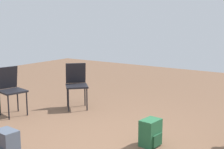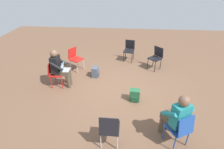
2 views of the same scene
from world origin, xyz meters
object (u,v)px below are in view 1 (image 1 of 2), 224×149
at_px(chair_east, 10,87).
at_px(backpack_by_empty_chair, 7,146).
at_px(backpack_near_laptop_user, 150,134).
at_px(chair_southeast, 76,82).

relative_size(chair_east, backpack_by_empty_chair, 2.36).
height_order(backpack_near_laptop_user, backpack_by_empty_chair, same).
bearing_deg(chair_east, chair_southeast, 158.21).
bearing_deg(chair_southeast, chair_east, 10.88).
bearing_deg(backpack_by_empty_chair, backpack_near_laptop_user, -132.57).
bearing_deg(chair_east, backpack_near_laptop_user, 105.13).
bearing_deg(backpack_near_laptop_user, chair_southeast, -22.42).
bearing_deg(backpack_by_empty_chair, chair_east, -39.33).
bearing_deg(backpack_near_laptop_user, chair_east, 3.47).
distance_m(chair_east, chair_southeast, 1.20).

